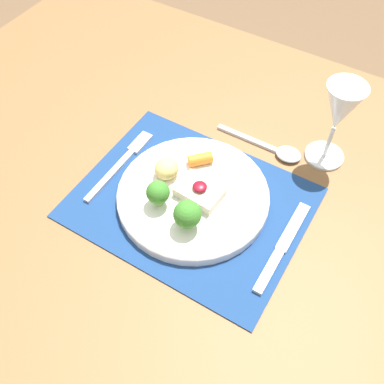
% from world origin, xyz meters
% --- Properties ---
extents(ground_plane, '(8.00, 8.00, 0.00)m').
position_xyz_m(ground_plane, '(0.00, 0.00, 0.00)').
color(ground_plane, brown).
extents(dining_table, '(1.42, 1.07, 0.76)m').
position_xyz_m(dining_table, '(0.00, 0.00, 0.67)').
color(dining_table, brown).
rests_on(dining_table, ground_plane).
extents(placemat, '(0.41, 0.32, 0.00)m').
position_xyz_m(placemat, '(0.00, 0.00, 0.76)').
color(placemat, navy).
rests_on(placemat, dining_table).
extents(dinner_plate, '(0.28, 0.28, 0.07)m').
position_xyz_m(dinner_plate, '(-0.00, 0.00, 0.78)').
color(dinner_plate, white).
rests_on(dinner_plate, placemat).
extents(fork, '(0.02, 0.20, 0.01)m').
position_xyz_m(fork, '(-0.16, 0.02, 0.77)').
color(fork, silver).
rests_on(fork, placemat).
extents(knife, '(0.02, 0.20, 0.01)m').
position_xyz_m(knife, '(0.18, -0.01, 0.77)').
color(knife, silver).
rests_on(knife, placemat).
extents(spoon, '(0.18, 0.04, 0.01)m').
position_xyz_m(spoon, '(0.09, 0.20, 0.77)').
color(spoon, silver).
rests_on(spoon, dining_table).
extents(wine_glass_near, '(0.08, 0.08, 0.18)m').
position_xyz_m(wine_glass_near, '(0.17, 0.23, 0.88)').
color(wine_glass_near, white).
rests_on(wine_glass_near, dining_table).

